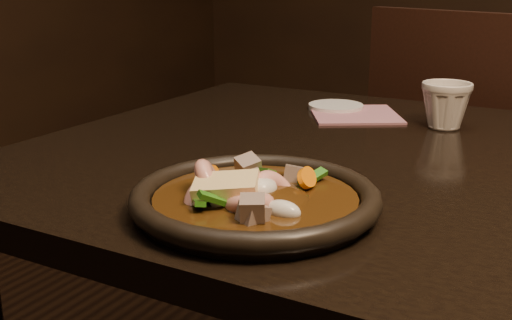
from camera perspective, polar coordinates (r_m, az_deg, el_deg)
The scene contains 6 objects.
chair at distance 1.69m, azimuth 18.17°, elevation -1.92°, with size 0.56×0.56×0.93m.
plate at distance 0.74m, azimuth -0.05°, elevation -3.54°, with size 0.29×0.29×0.03m.
stirfry at distance 0.74m, azimuth -0.61°, elevation -3.25°, with size 0.16×0.18×0.07m.
saucer_left at distance 1.30m, azimuth 7.11°, elevation 4.70°, with size 0.11×0.11×0.01m, color white.
tea_cup at distance 1.17m, azimuth 16.52°, elevation 4.81°, with size 0.09×0.08×0.09m, color beige.
napkin at distance 1.25m, azimuth 8.79°, elevation 4.02°, with size 0.16×0.16×0.00m, color #9D606B.
Camera 1 is at (0.03, -0.89, 1.02)m, focal length 45.00 mm.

